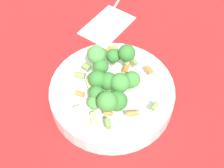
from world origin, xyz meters
TOP-DOWN VIEW (x-y plane):
  - ground_plane at (0.00, 0.00)m, footprint 3.00×3.00m
  - bowl at (0.00, 0.00)m, footprint 0.29×0.29m
  - pasta_salad at (0.01, -0.00)m, footprint 0.24×0.20m
  - napkin at (-0.26, -0.07)m, footprint 0.19×0.16m
  - spoon at (-0.25, -0.08)m, footprint 0.19×0.05m

SIDE VIEW (x-z plane):
  - ground_plane at x=0.00m, z-range 0.00..0.00m
  - napkin at x=-0.26m, z-range 0.00..0.01m
  - spoon at x=-0.25m, z-range 0.01..0.02m
  - bowl at x=0.00m, z-range 0.00..0.05m
  - pasta_salad at x=0.01m, z-range 0.05..0.13m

